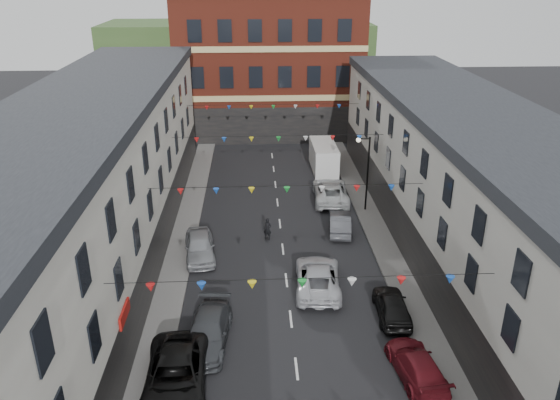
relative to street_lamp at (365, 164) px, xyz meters
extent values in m
plane|color=black|center=(-6.55, -14.00, -3.90)|extent=(160.00, 160.00, 0.00)
cube|color=#605E5B|center=(-13.45, -12.00, -3.83)|extent=(1.80, 64.00, 0.15)
cube|color=#605E5B|center=(0.35, -12.00, -3.83)|extent=(1.80, 64.00, 0.15)
cube|color=beige|center=(-18.35, -13.00, 1.10)|extent=(8.00, 56.00, 10.00)
cube|color=black|center=(-18.35, -13.00, 6.45)|extent=(8.40, 56.00, 0.70)
cube|color=black|center=(-14.30, -13.00, -2.30)|extent=(0.12, 56.00, 3.20)
cube|color=beige|center=(5.25, -13.00, 0.60)|extent=(8.00, 56.00, 9.00)
cube|color=black|center=(5.25, -13.00, 5.45)|extent=(8.40, 56.00, 0.70)
cube|color=black|center=(1.20, -13.00, -2.30)|extent=(0.12, 56.00, 3.20)
cube|color=maroon|center=(-6.55, 24.00, 3.60)|extent=(20.00, 12.00, 15.00)
cube|color=maroon|center=(-14.05, 21.00, 8.10)|extent=(5.00, 5.00, 24.00)
cube|color=#335126|center=(-10.55, 48.00, 1.10)|extent=(40.00, 14.00, 10.00)
cylinder|color=black|center=(0.25, 0.00, -0.90)|extent=(0.14, 0.14, 6.00)
cylinder|color=black|center=(-0.15, 0.00, 2.00)|extent=(0.90, 0.10, 0.10)
sphere|color=beige|center=(-0.60, 0.00, 1.90)|extent=(0.36, 0.36, 0.36)
imported|color=black|center=(-12.05, -19.18, -3.08)|extent=(2.92, 6.03, 1.65)
imported|color=#3D4044|center=(-10.86, -15.84, -3.17)|extent=(2.54, 5.24, 1.47)
imported|color=#95989D|center=(-12.05, -6.80, -3.10)|extent=(2.48, 4.90, 1.60)
imported|color=maroon|center=(-1.05, -18.80, -3.25)|extent=(2.37, 4.72, 1.32)
imported|color=black|center=(-1.05, -14.05, -3.20)|extent=(1.86, 4.22, 1.41)
imported|color=#4C4D53|center=(-2.29, -3.50, -3.21)|extent=(2.00, 4.37, 1.39)
imported|color=silver|center=(-2.21, 2.22, -3.09)|extent=(3.02, 5.99, 1.63)
imported|color=silver|center=(-4.75, -10.99, -3.13)|extent=(2.99, 5.73, 1.54)
cube|color=silver|center=(-1.86, 9.73, -2.66)|extent=(2.20, 5.64, 2.49)
imported|color=black|center=(-7.53, -4.45, -3.12)|extent=(0.66, 0.55, 1.56)
camera|label=1|loc=(-8.36, -38.64, 13.67)|focal=35.00mm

